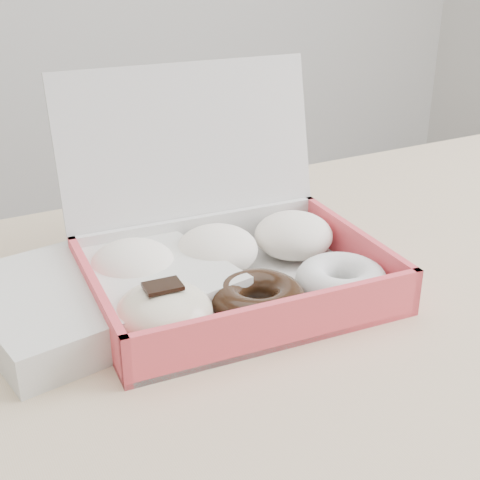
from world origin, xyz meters
name	(u,v)px	position (x,y,z in m)	size (l,w,h in m)	color
table	(381,324)	(0.00, 0.00, 0.67)	(1.20, 0.80, 0.75)	tan
donut_box	(227,260)	(-0.20, 0.05, 0.79)	(0.35, 0.32, 0.24)	silver
newspapers	(100,292)	(-0.34, 0.08, 0.77)	(0.27, 0.21, 0.04)	silver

